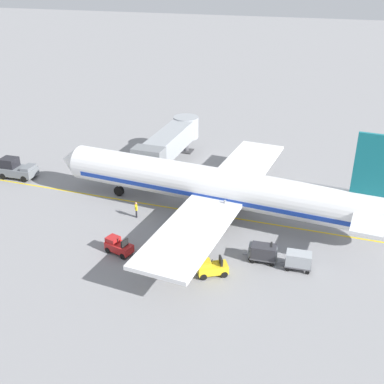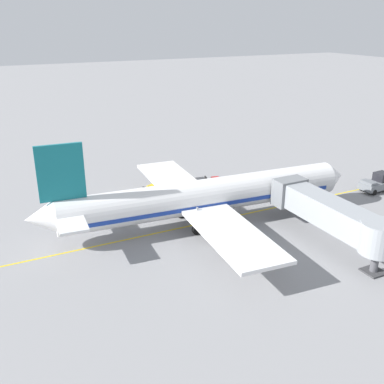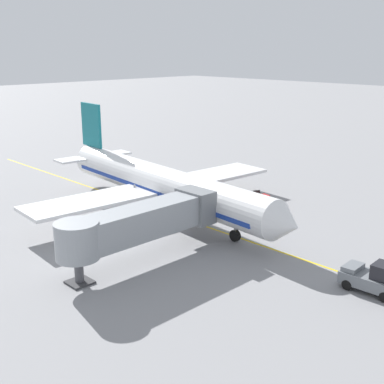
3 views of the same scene
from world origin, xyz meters
TOP-DOWN VIEW (x-y plane):
  - ground_plane at (0.00, 0.00)m, footprint 400.00×400.00m
  - gate_lead_in_line at (0.00, 0.00)m, footprint 0.24×80.00m
  - parked_airliner at (0.05, -2.00)m, footprint 30.31×37.35m
  - jet_bridge at (10.10, 6.89)m, footprint 15.17×3.50m
  - pushback_tractor at (1.35, 23.30)m, footprint 2.43×4.51m
  - baggage_tug_lead at (-9.47, 4.23)m, footprint 1.83×2.73m
  - baggage_tug_trailing at (-9.95, -4.54)m, footprint 2.28×2.77m
  - baggage_tug_spare at (-6.34, -8.01)m, footprint 1.57×2.64m
  - baggage_cart_front at (-6.61, -8.21)m, footprint 1.44×2.94m
  - baggage_cart_second_in_train at (-6.80, -11.21)m, footprint 1.44×2.94m
  - ground_crew_wing_walker at (-3.01, 5.49)m, footprint 0.66×0.47m

SIDE VIEW (x-z plane):
  - ground_plane at x=0.00m, z-range 0.00..0.00m
  - gate_lead_in_line at x=0.00m, z-range 0.00..0.01m
  - baggage_tug_lead at x=-9.47m, z-range -0.10..1.52m
  - baggage_tug_trailing at x=-9.95m, z-range -0.10..1.52m
  - baggage_tug_spare at x=-6.34m, z-range -0.10..1.52m
  - baggage_cart_front at x=-6.61m, z-range 0.16..1.74m
  - baggage_cart_second_in_train at x=-6.80m, z-range 0.16..1.74m
  - ground_crew_wing_walker at x=-3.01m, z-range 0.11..1.80m
  - pushback_tractor at x=1.35m, z-range -0.10..2.30m
  - parked_airliner at x=0.05m, z-range -2.13..8.50m
  - jet_bridge at x=10.10m, z-range 0.97..5.95m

